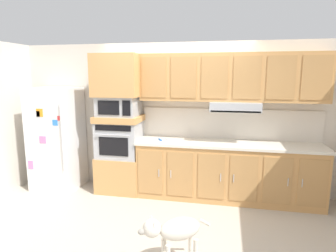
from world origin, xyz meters
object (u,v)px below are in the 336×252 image
Objects in this scene: screwdriver at (161,140)px; microwave at (119,106)px; refrigerator at (57,138)px; built_in_oven at (120,139)px; dog at (174,231)px.

microwave is at bearing 176.01° from screwdriver.
refrigerator reaches higher than microwave.
refrigerator is 1.86m from screwdriver.
built_in_oven is at bearing 3.40° from refrigerator.
built_in_oven is 2.33m from dog.
built_in_oven is 1.02× the size of dog.
microwave is 0.89m from screwdriver.
refrigerator is 2.58× the size of dog.
refrigerator is at bearing -179.46° from screwdriver.
dog is at bearing -36.98° from refrigerator.
built_in_oven is 1.09× the size of microwave.
microwave is (1.14, 0.07, 0.58)m from refrigerator.
microwave is at bearing 3.40° from refrigerator.
refrigerator is 3.07m from dog.
refrigerator reaches higher than screwdriver.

